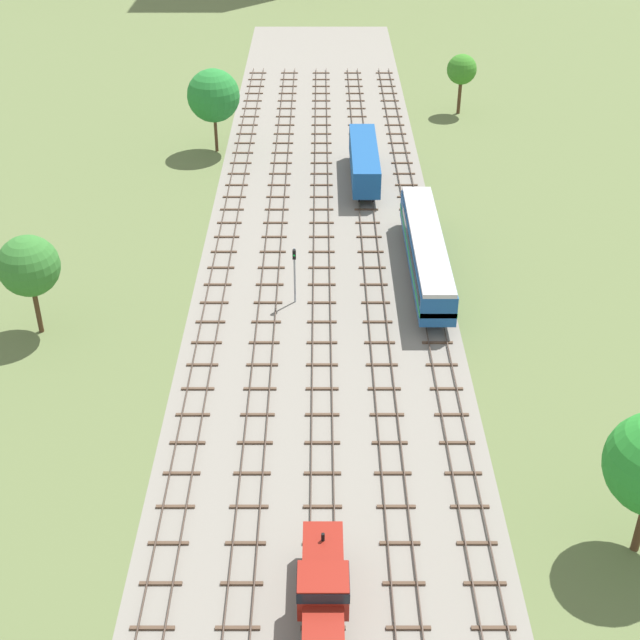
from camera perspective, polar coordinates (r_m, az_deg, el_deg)
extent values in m
plane|color=#5B6B3D|center=(75.69, -0.01, 1.27)|extent=(480.00, 480.00, 0.00)
cube|color=gray|center=(75.69, -0.01, 1.27)|extent=(22.10, 176.00, 0.01)
cube|color=#47382D|center=(77.04, -7.30, 1.77)|extent=(0.07, 126.00, 0.15)
cube|color=#47382D|center=(76.87, -6.24, 1.78)|extent=(0.07, 126.00, 0.15)
cube|color=brown|center=(50.93, -10.72, -18.71)|extent=(2.40, 0.22, 0.14)
cube|color=brown|center=(52.82, -10.20, -16.18)|extent=(2.40, 0.22, 0.14)
cube|color=brown|center=(54.80, -9.72, -13.83)|extent=(2.40, 0.22, 0.14)
cube|color=brown|center=(56.88, -9.29, -11.65)|extent=(2.40, 0.22, 0.14)
cube|color=brown|center=(59.03, -8.90, -9.62)|extent=(2.40, 0.22, 0.14)
cube|color=brown|center=(61.26, -8.54, -7.74)|extent=(2.40, 0.22, 0.14)
cube|color=brown|center=(63.55, -8.21, -5.99)|extent=(2.40, 0.22, 0.14)
cube|color=brown|center=(65.90, -7.90, -4.37)|extent=(2.40, 0.22, 0.14)
cube|color=brown|center=(68.30, -7.61, -2.85)|extent=(2.40, 0.22, 0.14)
cube|color=brown|center=(70.74, -7.35, -1.44)|extent=(2.40, 0.22, 0.14)
cube|color=brown|center=(73.23, -7.10, -0.13)|extent=(2.40, 0.22, 0.14)
cube|color=brown|center=(75.75, -6.87, 1.10)|extent=(2.40, 0.22, 0.14)
cube|color=brown|center=(78.31, -6.66, 2.25)|extent=(2.40, 0.22, 0.14)
cube|color=brown|center=(80.89, -6.45, 3.32)|extent=(2.40, 0.22, 0.14)
cube|color=brown|center=(83.51, -6.26, 4.33)|extent=(2.40, 0.22, 0.14)
cube|color=brown|center=(86.15, -6.09, 5.27)|extent=(2.40, 0.22, 0.14)
cube|color=brown|center=(88.81, -5.92, 6.16)|extent=(2.40, 0.22, 0.14)
cube|color=brown|center=(91.49, -5.76, 7.00)|extent=(2.40, 0.22, 0.14)
cube|color=brown|center=(94.20, -5.61, 7.79)|extent=(2.40, 0.22, 0.14)
cube|color=brown|center=(96.92, -5.46, 8.54)|extent=(2.40, 0.22, 0.14)
cube|color=brown|center=(99.65, -5.33, 9.24)|extent=(2.40, 0.22, 0.14)
cube|color=brown|center=(102.40, -5.20, 9.91)|extent=(2.40, 0.22, 0.14)
cube|color=brown|center=(105.17, -5.08, 10.54)|extent=(2.40, 0.22, 0.14)
cube|color=brown|center=(107.95, -4.96, 11.14)|extent=(2.40, 0.22, 0.14)
cube|color=brown|center=(110.74, -4.85, 11.71)|extent=(2.40, 0.22, 0.14)
cube|color=brown|center=(113.53, -4.74, 12.25)|extent=(2.40, 0.22, 0.14)
cube|color=brown|center=(116.34, -4.64, 12.76)|extent=(2.40, 0.22, 0.14)
cube|color=brown|center=(119.16, -4.55, 13.25)|extent=(2.40, 0.22, 0.14)
cube|color=brown|center=(121.99, -4.45, 13.72)|extent=(2.40, 0.22, 0.14)
cube|color=brown|center=(124.83, -4.36, 14.17)|extent=(2.40, 0.22, 0.14)
cube|color=brown|center=(127.67, -4.28, 14.60)|extent=(2.40, 0.22, 0.14)
cube|color=brown|center=(130.52, -4.20, 15.00)|extent=(2.40, 0.22, 0.14)
cube|color=brown|center=(133.38, -4.12, 15.39)|extent=(2.40, 0.22, 0.14)
cube|color=#47382D|center=(76.60, -3.94, 1.79)|extent=(0.07, 126.00, 0.15)
cube|color=#47382D|center=(76.52, -2.87, 1.79)|extent=(0.07, 126.00, 0.15)
cube|color=brown|center=(50.34, -5.36, -18.93)|extent=(2.40, 0.22, 0.14)
cube|color=brown|center=(52.24, -5.10, -16.35)|extent=(2.40, 0.22, 0.14)
cube|color=brown|center=(54.25, -4.86, -13.97)|extent=(2.40, 0.22, 0.14)
cube|color=brown|center=(56.35, -4.65, -11.75)|extent=(2.40, 0.22, 0.14)
cube|color=brown|center=(58.52, -4.45, -9.70)|extent=(2.40, 0.22, 0.14)
cube|color=brown|center=(60.77, -4.28, -7.80)|extent=(2.40, 0.22, 0.14)
cube|color=brown|center=(63.08, -4.11, -6.03)|extent=(2.40, 0.22, 0.14)
cube|color=brown|center=(65.44, -3.96, -4.39)|extent=(2.40, 0.22, 0.14)
cube|color=brown|center=(67.86, -3.82, -2.87)|extent=(2.40, 0.22, 0.14)
cube|color=brown|center=(70.32, -3.69, -1.45)|extent=(2.40, 0.22, 0.14)
cube|color=brown|center=(72.82, -3.57, -0.12)|extent=(2.40, 0.22, 0.14)
cube|color=brown|center=(75.35, -3.45, 1.11)|extent=(2.40, 0.22, 0.14)
cube|color=brown|center=(77.92, -3.35, 2.26)|extent=(2.40, 0.22, 0.14)
cube|color=brown|center=(80.52, -3.25, 3.34)|extent=(2.40, 0.22, 0.14)
cube|color=brown|center=(83.15, -3.15, 4.35)|extent=(2.40, 0.22, 0.14)
cube|color=brown|center=(85.80, -3.07, 5.30)|extent=(2.40, 0.22, 0.14)
cube|color=brown|center=(88.47, -2.98, 6.19)|extent=(2.40, 0.22, 0.14)
cube|color=brown|center=(91.17, -2.91, 7.03)|extent=(2.40, 0.22, 0.14)
cube|color=brown|center=(93.88, -2.83, 7.82)|extent=(2.40, 0.22, 0.14)
cube|color=brown|center=(96.61, -2.76, 8.57)|extent=(2.40, 0.22, 0.14)
cube|color=brown|center=(99.35, -2.70, 9.27)|extent=(2.40, 0.22, 0.14)
cube|color=brown|center=(102.11, -2.63, 9.94)|extent=(2.40, 0.22, 0.14)
cube|color=brown|center=(104.88, -2.57, 10.57)|extent=(2.40, 0.22, 0.14)
cube|color=brown|center=(107.67, -2.52, 11.17)|extent=(2.40, 0.22, 0.14)
cube|color=brown|center=(110.46, -2.46, 11.74)|extent=(2.40, 0.22, 0.14)
cube|color=brown|center=(113.27, -2.41, 12.28)|extent=(2.40, 0.22, 0.14)
cube|color=brown|center=(116.09, -2.36, 12.80)|extent=(2.40, 0.22, 0.14)
cube|color=brown|center=(118.91, -2.31, 13.29)|extent=(2.40, 0.22, 0.14)
cube|color=brown|center=(121.74, -2.27, 13.75)|extent=(2.40, 0.22, 0.14)
cube|color=brown|center=(124.59, -2.22, 14.20)|extent=(2.40, 0.22, 0.14)
cube|color=brown|center=(127.43, -2.18, 14.63)|extent=(2.40, 0.22, 0.14)
cube|color=brown|center=(130.29, -2.14, 15.03)|extent=(2.40, 0.22, 0.14)
cube|color=brown|center=(133.15, -2.10, 15.42)|extent=(2.40, 0.22, 0.14)
cube|color=#47382D|center=(76.44, -0.55, 1.80)|extent=(0.07, 126.00, 0.15)
cube|color=#47382D|center=(76.44, 0.52, 1.80)|extent=(0.07, 126.00, 0.15)
cube|color=brown|center=(50.15, 0.09, -18.99)|extent=(2.40, 0.22, 0.14)
cube|color=brown|center=(52.06, 0.08, -16.41)|extent=(2.40, 0.22, 0.14)
cube|color=brown|center=(54.08, 0.07, -14.00)|extent=(2.40, 0.22, 0.14)
cube|color=brown|center=(56.18, 0.05, -11.78)|extent=(2.40, 0.22, 0.14)
cube|color=brown|center=(58.36, 0.04, -9.72)|extent=(2.40, 0.22, 0.14)
cube|color=brown|center=(60.61, 0.03, -7.81)|extent=(2.40, 0.22, 0.14)
cube|color=brown|center=(62.93, 0.03, -6.04)|extent=(2.40, 0.22, 0.14)
cube|color=brown|center=(65.30, 0.02, -4.39)|extent=(2.40, 0.22, 0.14)
cube|color=brown|center=(67.72, 0.01, -2.87)|extent=(2.40, 0.22, 0.14)
cube|color=brown|center=(70.18, 0.00, -1.44)|extent=(2.40, 0.22, 0.14)
cube|color=brown|center=(72.69, 0.00, -0.12)|extent=(2.40, 0.22, 0.14)
cube|color=brown|center=(75.23, -0.01, 1.12)|extent=(2.40, 0.22, 0.14)
cube|color=brown|center=(77.80, -0.02, 2.27)|extent=(2.40, 0.22, 0.14)
cube|color=brown|center=(80.40, -0.02, 3.35)|extent=(2.40, 0.22, 0.14)
cube|color=brown|center=(83.03, -0.03, 4.36)|extent=(2.40, 0.22, 0.14)
cube|color=brown|center=(85.69, -0.03, 5.31)|extent=(2.40, 0.22, 0.14)
cube|color=brown|center=(88.37, -0.04, 6.20)|extent=(2.40, 0.22, 0.14)
cube|color=brown|center=(91.06, -0.04, 7.04)|extent=(2.40, 0.22, 0.14)
cube|color=brown|center=(93.78, -0.04, 7.83)|extent=(2.40, 0.22, 0.14)
cube|color=brown|center=(96.51, -0.05, 8.58)|extent=(2.40, 0.22, 0.14)
cube|color=brown|center=(99.26, -0.05, 9.29)|extent=(2.40, 0.22, 0.14)
cube|color=brown|center=(102.02, -0.05, 9.95)|extent=(2.40, 0.22, 0.14)
cube|color=brown|center=(104.79, -0.06, 10.59)|extent=(2.40, 0.22, 0.14)
cube|color=brown|center=(107.58, -0.06, 11.18)|extent=(2.40, 0.22, 0.14)
cube|color=brown|center=(110.38, -0.06, 11.75)|extent=(2.40, 0.22, 0.14)
cube|color=brown|center=(113.19, -0.07, 12.29)|extent=(2.40, 0.22, 0.14)
cube|color=brown|center=(116.00, -0.07, 12.81)|extent=(2.40, 0.22, 0.14)
cube|color=brown|center=(118.83, -0.07, 13.30)|extent=(2.40, 0.22, 0.14)
cube|color=brown|center=(121.67, -0.07, 13.77)|extent=(2.40, 0.22, 0.14)
cube|color=brown|center=(124.51, -0.08, 14.21)|extent=(2.40, 0.22, 0.14)
cube|color=brown|center=(127.36, -0.08, 14.64)|extent=(2.40, 0.22, 0.14)
cube|color=brown|center=(130.22, -0.08, 15.05)|extent=(2.40, 0.22, 0.14)
cube|color=brown|center=(133.08, -0.08, 15.44)|extent=(2.40, 0.22, 0.14)
cube|color=#47382D|center=(76.54, 2.84, 1.80)|extent=(0.07, 126.00, 0.15)
cube|color=#47382D|center=(76.63, 3.91, 1.80)|extent=(0.07, 126.00, 0.15)
cube|color=brown|center=(50.36, 5.54, -18.90)|extent=(2.40, 0.22, 0.14)
cube|color=brown|center=(52.27, 5.25, -16.33)|extent=(2.40, 0.22, 0.14)
cube|color=brown|center=(54.28, 4.99, -13.94)|extent=(2.40, 0.22, 0.14)
cube|color=brown|center=(56.37, 4.76, -11.73)|extent=(2.40, 0.22, 0.14)
cube|color=brown|center=(58.55, 4.54, -9.68)|extent=(2.40, 0.22, 0.14)
cube|color=brown|center=(60.79, 4.34, -7.78)|extent=(2.40, 0.22, 0.14)
cube|color=brown|center=(63.10, 4.16, -6.02)|extent=(2.40, 0.22, 0.14)
cube|color=brown|center=(65.46, 3.99, -4.38)|extent=(2.40, 0.22, 0.14)
cube|color=brown|center=(67.88, 3.84, -2.85)|extent=(2.40, 0.22, 0.14)
cube|color=brown|center=(70.34, 3.69, -1.44)|extent=(2.40, 0.22, 0.14)
cube|color=brown|center=(72.84, 3.56, -0.11)|extent=(2.40, 0.22, 0.14)
cube|color=brown|center=(75.37, 3.43, 1.12)|extent=(2.40, 0.22, 0.14)
cube|color=brown|center=(77.94, 3.31, 2.27)|extent=(2.40, 0.22, 0.14)
cube|color=brown|center=(80.54, 3.20, 3.35)|extent=(2.40, 0.22, 0.14)
cube|color=brown|center=(83.17, 3.10, 4.36)|extent=(2.40, 0.22, 0.14)
cube|color=brown|center=(85.82, 3.00, 5.31)|extent=(2.40, 0.22, 0.14)
cube|color=brown|center=(88.49, 2.91, 6.20)|extent=(2.40, 0.22, 0.14)
cube|color=brown|center=(91.18, 2.83, 7.04)|extent=(2.40, 0.22, 0.14)
cube|color=brown|center=(93.89, 2.74, 7.83)|extent=(2.40, 0.22, 0.14)
cube|color=brown|center=(96.62, 2.67, 8.57)|extent=(2.40, 0.22, 0.14)
cube|color=brown|center=(99.37, 2.59, 9.28)|extent=(2.40, 0.22, 0.14)
cube|color=brown|center=(102.13, 2.52, 9.95)|extent=(2.40, 0.22, 0.14)
cube|color=brown|center=(104.90, 2.46, 10.58)|extent=(2.40, 0.22, 0.14)
cube|color=brown|center=(107.68, 2.39, 11.18)|extent=(2.40, 0.22, 0.14)
cube|color=brown|center=(110.48, 2.33, 11.75)|extent=(2.40, 0.22, 0.14)
cube|color=brown|center=(113.28, 2.28, 12.29)|extent=(2.40, 0.22, 0.14)
cube|color=brown|center=(116.10, 2.22, 12.80)|extent=(2.40, 0.22, 0.14)
cube|color=brown|center=(118.92, 2.17, 13.29)|extent=(2.40, 0.22, 0.14)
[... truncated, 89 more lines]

